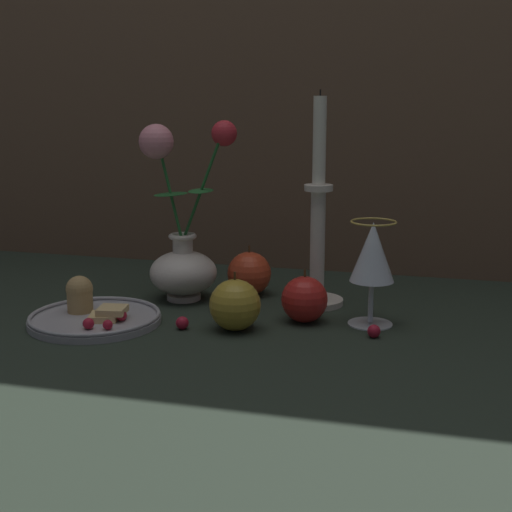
{
  "coord_description": "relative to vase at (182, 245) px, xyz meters",
  "views": [
    {
      "loc": [
        0.3,
        -1.05,
        0.34
      ],
      "look_at": [
        0.01,
        -0.0,
        0.1
      ],
      "focal_mm": 50.0,
      "sensor_mm": 36.0,
      "label": 1
    }
  ],
  "objects": [
    {
      "name": "apple_at_table_edge",
      "position": [
        0.23,
        -0.07,
        -0.06
      ],
      "size": [
        0.07,
        0.07,
        0.08
      ],
      "color": "red",
      "rests_on": "ground_plane"
    },
    {
      "name": "berry_near_plate",
      "position": [
        0.06,
        -0.16,
        -0.09
      ],
      "size": [
        0.02,
        0.02,
        0.02
      ],
      "primitive_type": "sphere",
      "color": "#AD192D",
      "rests_on": "ground_plane"
    },
    {
      "name": "wine_glass",
      "position": [
        0.33,
        -0.06,
        0.01
      ],
      "size": [
        0.07,
        0.07,
        0.16
      ],
      "color": "silver",
      "rests_on": "ground_plane"
    },
    {
      "name": "ground_plane",
      "position": [
        0.14,
        -0.06,
        -0.1
      ],
      "size": [
        2.4,
        2.4,
        0.0
      ],
      "primitive_type": "plane",
      "color": "#232D23",
      "rests_on": "ground"
    },
    {
      "name": "vase",
      "position": [
        0.0,
        0.0,
        0.0
      ],
      "size": [
        0.16,
        0.12,
        0.31
      ],
      "color": "silver",
      "rests_on": "ground_plane"
    },
    {
      "name": "plate_with_pastries",
      "position": [
        -0.09,
        -0.16,
        -0.08
      ],
      "size": [
        0.2,
        0.2,
        0.07
      ],
      "color": "#A3A3A8",
      "rests_on": "ground_plane"
    },
    {
      "name": "candlestick",
      "position": [
        0.23,
        0.03,
        0.03
      ],
      "size": [
        0.09,
        0.09,
        0.35
      ],
      "color": "silver",
      "rests_on": "ground_plane"
    },
    {
      "name": "apple_beside_vase",
      "position": [
        0.1,
        0.06,
        -0.06
      ],
      "size": [
        0.08,
        0.08,
        0.09
      ],
      "color": "#D14223",
      "rests_on": "ground_plane"
    },
    {
      "name": "berry_front_center",
      "position": [
        0.34,
        -0.12,
        -0.09
      ],
      "size": [
        0.02,
        0.02,
        0.02
      ],
      "primitive_type": "sphere",
      "color": "#AD192D",
      "rests_on": "ground_plane"
    },
    {
      "name": "apple_near_glass",
      "position": [
        0.14,
        -0.14,
        -0.06
      ],
      "size": [
        0.08,
        0.08,
        0.09
      ],
      "color": "#B2932D",
      "rests_on": "ground_plane"
    }
  ]
}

